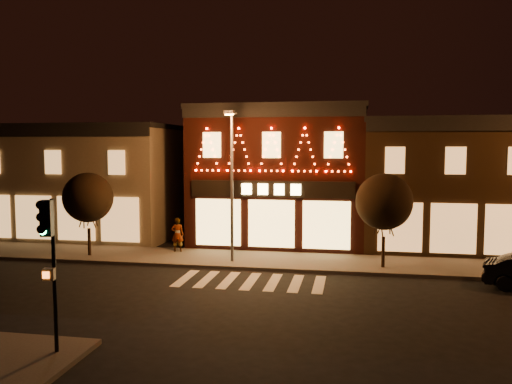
# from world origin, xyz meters

# --- Properties ---
(ground) EXTENTS (120.00, 120.00, 0.00)m
(ground) POSITION_xyz_m (0.00, 0.00, 0.00)
(ground) COLOR black
(ground) RESTS_ON ground
(sidewalk_far) EXTENTS (44.00, 4.00, 0.15)m
(sidewalk_far) POSITION_xyz_m (2.00, 8.00, 0.07)
(sidewalk_far) COLOR #47423D
(sidewalk_far) RESTS_ON ground
(building_left) EXTENTS (12.20, 8.28, 7.30)m
(building_left) POSITION_xyz_m (-13.00, 13.99, 3.66)
(building_left) COLOR #6E664E
(building_left) RESTS_ON ground
(building_pulp) EXTENTS (10.20, 8.34, 8.30)m
(building_pulp) POSITION_xyz_m (0.00, 13.98, 4.16)
(building_pulp) COLOR black
(building_pulp) RESTS_ON ground
(building_right_a) EXTENTS (9.20, 8.28, 7.50)m
(building_right_a) POSITION_xyz_m (9.50, 13.99, 3.76)
(building_right_a) COLOR #362412
(building_right_a) RESTS_ON ground
(traffic_signal_near) EXTENTS (0.36, 0.46, 4.34)m
(traffic_signal_near) POSITION_xyz_m (-3.83, -5.25, 3.21)
(traffic_signal_near) COLOR black
(traffic_signal_near) RESTS_ON sidewalk_near
(streetlamp_mid) EXTENTS (0.56, 1.72, 7.49)m
(streetlamp_mid) POSITION_xyz_m (-1.55, 7.01, 4.55)
(streetlamp_mid) COLOR #59595E
(streetlamp_mid) RESTS_ON sidewalk_far
(tree_left) EXTENTS (2.63, 2.63, 4.40)m
(tree_left) POSITION_xyz_m (-9.37, 7.25, 3.23)
(tree_left) COLOR black
(tree_left) RESTS_ON sidewalk_far
(tree_right) EXTENTS (2.69, 2.69, 4.50)m
(tree_right) POSITION_xyz_m (5.84, 7.21, 3.30)
(tree_right) COLOR black
(tree_right) RESTS_ON sidewalk_far
(pedestrian) EXTENTS (0.74, 0.54, 1.88)m
(pedestrian) POSITION_xyz_m (-5.08, 9.03, 1.09)
(pedestrian) COLOR gray
(pedestrian) RESTS_ON sidewalk_far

